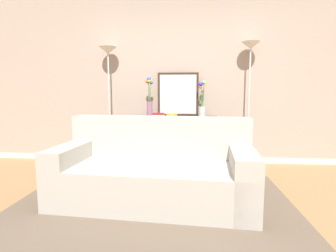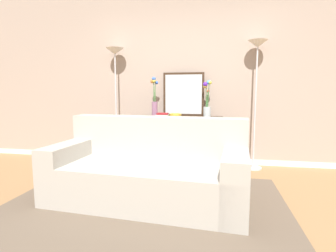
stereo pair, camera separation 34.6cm
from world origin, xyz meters
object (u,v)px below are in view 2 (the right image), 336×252
Objects in this scene: vase_tall_flowers at (154,101)px; vase_short_flowers at (207,103)px; console_table at (180,132)px; fruit_bowl at (175,115)px; couch at (149,171)px; book_stack at (162,115)px; book_row_under_console at (159,161)px; wall_mirror at (183,94)px; floor_lamp_right at (257,69)px; floor_lamp_left at (115,73)px.

vase_short_flowers is at bearing 0.81° from vase_tall_flowers.
console_table is 0.30m from fruit_bowl.
vase_tall_flowers is 3.42× the size of fruit_bowl.
couch reaches higher than fruit_bowl.
book_stack is 0.52× the size of book_row_under_console.
vase_short_flowers is 1.20m from book_row_under_console.
wall_mirror is (0.17, 1.54, 0.82)m from couch.
couch is at bearing -95.97° from console_table.
vase_tall_flowers is (-0.44, -0.14, -0.10)m from wall_mirror.
book_row_under_console is at bearing -156.53° from wall_mirror.
fruit_bowl is at bearing -106.90° from wall_mirror.
console_table is 7.26× the size of fruit_bowl.
floor_lamp_right is 2.05m from book_row_under_console.
floor_lamp_left is 0.98× the size of floor_lamp_right.
book_stack is (-0.12, 1.29, 0.50)m from couch.
vase_short_flowers is (0.41, 0.03, 0.46)m from console_table.
book_stack is at bearing -139.56° from wall_mirror.
book_stack is at bearing 172.26° from fruit_bowl.
vase_short_flowers is at bearing 17.78° from fruit_bowl.
console_table is 0.61m from vase_short_flowers.
wall_mirror is at bearing 5.39° from floor_lamp_left.
floor_lamp_right is 1.37m from fruit_bowl.
vase_tall_flowers is (0.65, -0.04, -0.43)m from floor_lamp_left.
floor_lamp_left is 1.04m from book_stack.
book_row_under_console is at bearing -12.51° from vase_tall_flowers.
vase_tall_flowers is 0.82m from vase_short_flowers.
vase_short_flowers is at bearing 10.16° from book_stack.
console_table is 0.59m from book_row_under_console.
floor_lamp_left is 1.22m from fruit_bowl.
floor_lamp_left reaches higher than vase_tall_flowers.
floor_lamp_right is 0.87m from vase_short_flowers.
couch is 2.25m from floor_lamp_right.
floor_lamp_right is at bearing 0.00° from floor_lamp_left.
fruit_bowl is at bearing 85.98° from couch.
vase_tall_flowers reaches higher than fruit_bowl.
wall_mirror is at bearing 17.67° from vase_tall_flowers.
vase_tall_flowers reaches higher than book_row_under_console.
wall_mirror is at bearing 79.65° from console_table.
console_table is 6.18× the size of book_stack.
floor_lamp_right is 9.02× the size of book_stack.
wall_mirror reaches higher than fruit_bowl.
couch is 11.72× the size of fruit_bowl.
floor_lamp_right is 1.55m from book_stack.
vase_tall_flowers is at bearing -179.19° from vase_short_flowers.
fruit_bowl is at bearing -23.26° from book_row_under_console.
couch is at bearing -82.10° from book_row_under_console.
vase_tall_flowers is at bearing 177.60° from console_table.
console_table is 0.68× the size of floor_lamp_right.
book_stack is at bearing -36.24° from vase_tall_flowers.
floor_lamp_right is 2.77× the size of wall_mirror.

